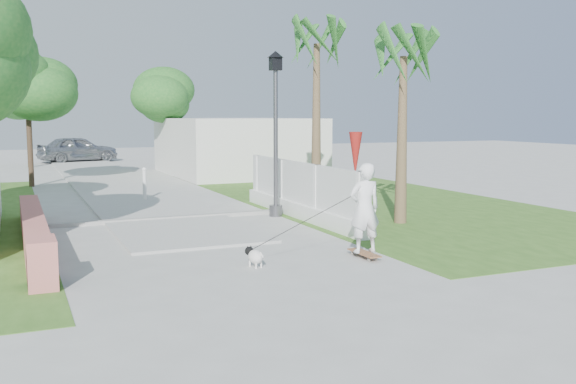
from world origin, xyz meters
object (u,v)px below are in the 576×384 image
street_lamp (276,127)px  bollard (145,183)px  patio_umbrella (355,155)px  parked_car (78,149)px  dog (254,256)px  skateboarder (334,216)px

street_lamp → bollard: street_lamp is taller
patio_umbrella → parked_car: bearing=101.2°
patio_umbrella → dog: size_ratio=4.35×
parked_car → bollard: bearing=168.4°
skateboarder → patio_umbrella: bearing=-121.2°
bollard → skateboarder: skateboarder is taller
bollard → dog: 9.82m
patio_umbrella → skateboarder: size_ratio=0.91×
skateboarder → dog: bearing=0.5°
street_lamp → patio_umbrella: (1.90, -1.00, -0.74)m
street_lamp → bollard: 5.56m
dog → patio_umbrella: bearing=27.6°
street_lamp → skateboarder: size_ratio=1.76×
bollard → dog: (0.10, -9.81, -0.38)m
street_lamp → skateboarder: street_lamp is taller
bollard → patio_umbrella: (4.60, -5.50, 1.10)m
street_lamp → patio_umbrella: street_lamp is taller
bollard → dog: bollard is taller
street_lamp → skateboarder: 5.68m
street_lamp → skateboarder: (-1.00, -5.36, -1.57)m
patio_umbrella → dog: 6.40m
skateboarder → dog: skateboarder is taller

